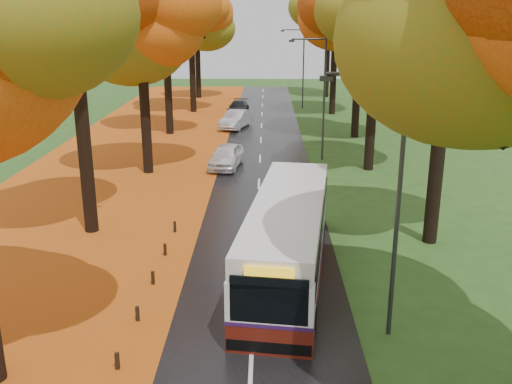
{
  "coord_description": "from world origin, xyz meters",
  "views": [
    {
      "loc": [
        0.38,
        -7.56,
        9.44
      ],
      "look_at": [
        0.0,
        14.26,
        2.6
      ],
      "focal_mm": 40.0,
      "sensor_mm": 36.0,
      "label": 1
    }
  ],
  "objects_px": {
    "streetlamp_far": "(301,62)",
    "bus": "(288,236)",
    "streetlamp_near": "(391,188)",
    "car_dark": "(238,107)",
    "car_silver": "(236,119)",
    "streetlamp_mid": "(321,89)",
    "car_white": "(226,156)"
  },
  "relations": [
    {
      "from": "bus",
      "to": "car_dark",
      "type": "relative_size",
      "value": 2.65
    },
    {
      "from": "streetlamp_mid",
      "to": "car_white",
      "type": "distance_m",
      "value": 7.58
    },
    {
      "from": "streetlamp_mid",
      "to": "car_white",
      "type": "bearing_deg",
      "value": -159.58
    },
    {
      "from": "streetlamp_mid",
      "to": "car_dark",
      "type": "height_order",
      "value": "streetlamp_mid"
    },
    {
      "from": "streetlamp_far",
      "to": "car_white",
      "type": "relative_size",
      "value": 1.86
    },
    {
      "from": "streetlamp_mid",
      "to": "bus",
      "type": "distance_m",
      "value": 18.35
    },
    {
      "from": "streetlamp_far",
      "to": "car_dark",
      "type": "bearing_deg",
      "value": -148.75
    },
    {
      "from": "streetlamp_mid",
      "to": "car_silver",
      "type": "xyz_separation_m",
      "value": [
        -6.12,
        10.84,
        -3.92
      ]
    },
    {
      "from": "streetlamp_mid",
      "to": "streetlamp_far",
      "type": "bearing_deg",
      "value": 90.0
    },
    {
      "from": "car_silver",
      "to": "streetlamp_near",
      "type": "bearing_deg",
      "value": -62.64
    },
    {
      "from": "streetlamp_far",
      "to": "bus",
      "type": "height_order",
      "value": "streetlamp_far"
    },
    {
      "from": "streetlamp_mid",
      "to": "bus",
      "type": "relative_size",
      "value": 0.7
    },
    {
      "from": "streetlamp_near",
      "to": "car_silver",
      "type": "height_order",
      "value": "streetlamp_near"
    },
    {
      "from": "streetlamp_far",
      "to": "car_silver",
      "type": "bearing_deg",
      "value": -118.73
    },
    {
      "from": "streetlamp_far",
      "to": "bus",
      "type": "distance_m",
      "value": 40.09
    },
    {
      "from": "bus",
      "to": "streetlamp_near",
      "type": "bearing_deg",
      "value": -48.92
    },
    {
      "from": "streetlamp_near",
      "to": "car_silver",
      "type": "relative_size",
      "value": 1.75
    },
    {
      "from": "streetlamp_mid",
      "to": "car_white",
      "type": "height_order",
      "value": "streetlamp_mid"
    },
    {
      "from": "streetlamp_near",
      "to": "car_white",
      "type": "bearing_deg",
      "value": 107.09
    },
    {
      "from": "streetlamp_far",
      "to": "car_silver",
      "type": "height_order",
      "value": "streetlamp_far"
    },
    {
      "from": "car_silver",
      "to": "car_dark",
      "type": "xyz_separation_m",
      "value": [
        -0.18,
        7.34,
        -0.13
      ]
    },
    {
      "from": "streetlamp_near",
      "to": "car_dark",
      "type": "relative_size",
      "value": 1.86
    },
    {
      "from": "car_silver",
      "to": "car_dark",
      "type": "relative_size",
      "value": 1.06
    },
    {
      "from": "car_dark",
      "to": "streetlamp_mid",
      "type": "bearing_deg",
      "value": -64.71
    },
    {
      "from": "streetlamp_near",
      "to": "car_silver",
      "type": "xyz_separation_m",
      "value": [
        -6.12,
        32.84,
        -3.92
      ]
    },
    {
      "from": "streetlamp_near",
      "to": "car_silver",
      "type": "bearing_deg",
      "value": 100.55
    },
    {
      "from": "car_white",
      "to": "streetlamp_far",
      "type": "bearing_deg",
      "value": 84.55
    },
    {
      "from": "streetlamp_near",
      "to": "streetlamp_far",
      "type": "bearing_deg",
      "value": 90.0
    },
    {
      "from": "car_dark",
      "to": "streetlamp_far",
      "type": "bearing_deg",
      "value": 37.43
    },
    {
      "from": "streetlamp_near",
      "to": "streetlamp_mid",
      "type": "xyz_separation_m",
      "value": [
        0.0,
        22.0,
        0.0
      ]
    },
    {
      "from": "streetlamp_far",
      "to": "car_silver",
      "type": "relative_size",
      "value": 1.75
    },
    {
      "from": "streetlamp_far",
      "to": "car_silver",
      "type": "distance_m",
      "value": 13.32
    }
  ]
}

